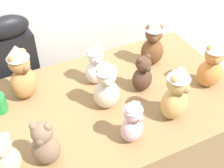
# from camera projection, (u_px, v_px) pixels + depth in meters

# --- Properties ---
(display_table) EXTENTS (1.51, 0.94, 0.72)m
(display_table) POSITION_uv_depth(u_px,v_px,m) (112.00, 139.00, 1.97)
(display_table) COLOR olive
(display_table) RESTS_ON ground_plane
(instrument_case) EXTENTS (0.29, 0.15, 1.06)m
(instrument_case) POSITION_uv_depth(u_px,v_px,m) (21.00, 83.00, 2.13)
(instrument_case) COLOR black
(instrument_case) RESTS_ON ground_plane
(teddy_bear_cocoa) EXTENTS (0.14, 0.12, 0.24)m
(teddy_bear_cocoa) POSITION_uv_depth(u_px,v_px,m) (143.00, 74.00, 1.73)
(teddy_bear_cocoa) COLOR #4C3323
(teddy_bear_cocoa) RESTS_ON display_table
(teddy_bear_mocha) EXTENTS (0.17, 0.16, 0.26)m
(teddy_bear_mocha) POSITION_uv_depth(u_px,v_px,m) (45.00, 144.00, 1.34)
(teddy_bear_mocha) COLOR #7F6047
(teddy_bear_mocha) RESTS_ON display_table
(teddy_bear_caramel) EXTENTS (0.21, 0.20, 0.35)m
(teddy_bear_caramel) POSITION_uv_depth(u_px,v_px,m) (22.00, 73.00, 1.65)
(teddy_bear_caramel) COLOR #B27A42
(teddy_bear_caramel) RESTS_ON display_table
(teddy_bear_chestnut) EXTENTS (0.18, 0.17, 0.33)m
(teddy_bear_chestnut) POSITION_uv_depth(u_px,v_px,m) (153.00, 43.00, 1.90)
(teddy_bear_chestnut) COLOR brown
(teddy_bear_chestnut) RESTS_ON display_table
(teddy_bear_blush) EXTENTS (0.15, 0.14, 0.27)m
(teddy_bear_blush) POSITION_uv_depth(u_px,v_px,m) (132.00, 121.00, 1.43)
(teddy_bear_blush) COLOR beige
(teddy_bear_blush) RESTS_ON display_table
(teddy_bear_cream) EXTENTS (0.17, 0.16, 0.32)m
(teddy_bear_cream) POSITION_uv_depth(u_px,v_px,m) (106.00, 85.00, 1.60)
(teddy_bear_cream) COLOR beige
(teddy_bear_cream) RESTS_ON display_table
(teddy_bear_sand) EXTENTS (0.14, 0.12, 0.26)m
(teddy_bear_sand) POSITION_uv_depth(u_px,v_px,m) (4.00, 156.00, 1.30)
(teddy_bear_sand) COLOR #CCB78E
(teddy_bear_sand) RESTS_ON display_table
(teddy_bear_ginger) EXTENTS (0.18, 0.17, 0.33)m
(teddy_bear_ginger) POSITION_uv_depth(u_px,v_px,m) (212.00, 64.00, 1.73)
(teddy_bear_ginger) COLOR #D17F3D
(teddy_bear_ginger) RESTS_ON display_table
(teddy_bear_snow) EXTENTS (0.14, 0.12, 0.29)m
(teddy_bear_snow) POSITION_uv_depth(u_px,v_px,m) (96.00, 64.00, 1.76)
(teddy_bear_snow) COLOR white
(teddy_bear_snow) RESTS_ON display_table
(teddy_bear_honey) EXTENTS (0.19, 0.18, 0.34)m
(teddy_bear_honey) POSITION_uv_depth(u_px,v_px,m) (176.00, 93.00, 1.53)
(teddy_bear_honey) COLOR tan
(teddy_bear_honey) RESTS_ON display_table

